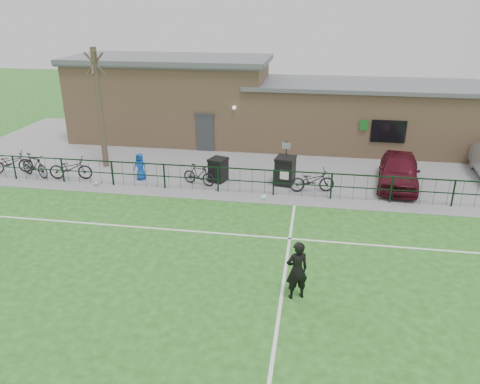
% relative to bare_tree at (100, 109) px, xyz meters
% --- Properties ---
extents(ground, '(90.00, 90.00, 0.00)m').
position_rel_bare_tree_xyz_m(ground, '(8.00, -10.50, -3.00)').
color(ground, '#205C1B').
rests_on(ground, ground).
extents(paving_strip, '(34.00, 13.00, 0.02)m').
position_rel_bare_tree_xyz_m(paving_strip, '(8.00, 3.00, -2.99)').
color(paving_strip, slate).
rests_on(paving_strip, ground).
extents(pitch_line_touch, '(28.00, 0.10, 0.01)m').
position_rel_bare_tree_xyz_m(pitch_line_touch, '(8.00, -2.70, -3.00)').
color(pitch_line_touch, white).
rests_on(pitch_line_touch, ground).
extents(pitch_line_mid, '(28.00, 0.10, 0.01)m').
position_rel_bare_tree_xyz_m(pitch_line_mid, '(8.00, -6.50, -3.00)').
color(pitch_line_mid, white).
rests_on(pitch_line_mid, ground).
extents(pitch_line_perp, '(0.10, 16.00, 0.01)m').
position_rel_bare_tree_xyz_m(pitch_line_perp, '(10.00, -10.50, -3.00)').
color(pitch_line_perp, white).
rests_on(pitch_line_perp, ground).
extents(perimeter_fence, '(28.00, 0.10, 1.20)m').
position_rel_bare_tree_xyz_m(perimeter_fence, '(8.00, -2.50, -2.40)').
color(perimeter_fence, black).
rests_on(perimeter_fence, ground).
extents(bare_tree, '(0.30, 0.30, 6.00)m').
position_rel_bare_tree_xyz_m(bare_tree, '(0.00, 0.00, 0.00)').
color(bare_tree, '#49382C').
rests_on(bare_tree, ground).
extents(wheelie_bin_left, '(0.91, 0.97, 1.05)m').
position_rel_bare_tree_xyz_m(wheelie_bin_left, '(6.24, -1.18, -2.46)').
color(wheelie_bin_left, black).
rests_on(wheelie_bin_left, paving_strip).
extents(wheelie_bin_right, '(0.97, 1.06, 1.24)m').
position_rel_bare_tree_xyz_m(wheelie_bin_right, '(9.40, -1.06, -2.36)').
color(wheelie_bin_right, black).
rests_on(wheelie_bin_right, paving_strip).
extents(sign_post, '(0.06, 0.06, 2.00)m').
position_rel_bare_tree_xyz_m(sign_post, '(9.39, -0.67, -1.98)').
color(sign_post, black).
rests_on(sign_post, paving_strip).
extents(car_maroon, '(2.38, 4.61, 1.50)m').
position_rel_bare_tree_xyz_m(car_maroon, '(14.59, -0.40, -2.23)').
color(car_maroon, '#4D0D1A').
rests_on(car_maroon, paving_strip).
extents(bicycle_a, '(2.17, 1.44, 1.08)m').
position_rel_bare_tree_xyz_m(bicycle_a, '(-4.20, -1.75, -2.44)').
color(bicycle_a, black).
rests_on(bicycle_a, paving_strip).
extents(bicycle_b, '(1.96, 1.23, 1.14)m').
position_rel_bare_tree_xyz_m(bicycle_b, '(-2.72, -2.05, -2.41)').
color(bicycle_b, black).
rests_on(bicycle_b, paving_strip).
extents(bicycle_c, '(2.16, 1.03, 1.09)m').
position_rel_bare_tree_xyz_m(bicycle_c, '(-0.83, -2.06, -2.44)').
color(bicycle_c, black).
rests_on(bicycle_c, paving_strip).
extents(bicycle_d, '(1.71, 0.93, 0.99)m').
position_rel_bare_tree_xyz_m(bicycle_d, '(5.44, -1.81, -2.48)').
color(bicycle_d, black).
rests_on(bicycle_d, paving_strip).
extents(bicycle_e, '(2.11, 1.10, 1.06)m').
position_rel_bare_tree_xyz_m(bicycle_e, '(10.67, -1.81, -2.45)').
color(bicycle_e, black).
rests_on(bicycle_e, paving_strip).
extents(spectator_child, '(0.69, 0.49, 1.32)m').
position_rel_bare_tree_xyz_m(spectator_child, '(2.50, -1.59, -2.32)').
color(spectator_child, '#1348B9').
rests_on(spectator_child, paving_strip).
extents(goalkeeper_kick, '(1.84, 3.61, 1.85)m').
position_rel_bare_tree_xyz_m(goalkeeper_kick, '(10.38, -10.03, -2.08)').
color(goalkeeper_kick, black).
rests_on(goalkeeper_kick, ground).
extents(ball_ground, '(0.23, 0.23, 0.23)m').
position_rel_bare_tree_xyz_m(ball_ground, '(0.73, -2.71, -2.89)').
color(ball_ground, silver).
rests_on(ball_ground, ground).
extents(clubhouse, '(24.25, 5.40, 4.96)m').
position_rel_bare_tree_xyz_m(clubhouse, '(7.12, 6.00, -0.78)').
color(clubhouse, tan).
rests_on(clubhouse, ground).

